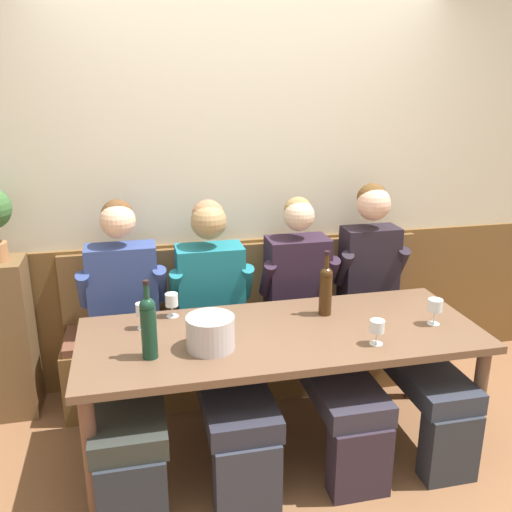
{
  "coord_description": "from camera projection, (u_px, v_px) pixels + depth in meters",
  "views": [
    {
      "loc": [
        -0.71,
        -2.42,
        1.98
      ],
      "look_at": [
        -0.06,
        0.44,
        1.04
      ],
      "focal_mm": 39.33,
      "sensor_mm": 36.0,
      "label": 1
    }
  ],
  "objects": [
    {
      "name": "wine_bottle_amber_mid",
      "position": [
        326.0,
        289.0,
        3.06
      ],
      "size": [
        0.07,
        0.07,
        0.37
      ],
      "color": "#3C240E",
      "rests_on": "dining_table"
    },
    {
      "name": "person_center_left_seat",
      "position": [
        313.0,
        318.0,
        3.31
      ],
      "size": [
        0.49,
        1.28,
        1.28
      ],
      "color": "#2E2331",
      "rests_on": "ground"
    },
    {
      "name": "dining_table",
      "position": [
        281.0,
        345.0,
        2.92
      ],
      "size": [
        2.07,
        0.82,
        0.72
      ],
      "color": "brown",
      "rests_on": "ground"
    },
    {
      "name": "wine_glass_mid_left",
      "position": [
        142.0,
        311.0,
        2.9
      ],
      "size": [
        0.06,
        0.06,
        0.14
      ],
      "color": "silver",
      "rests_on": "dining_table"
    },
    {
      "name": "corner_pedestal",
      "position": [
        8.0,
        339.0,
        3.34
      ],
      "size": [
        0.28,
        0.28,
        0.98
      ],
      "primitive_type": "cube",
      "color": "brown",
      "rests_on": "ground"
    },
    {
      "name": "ground_plane",
      "position": [
        286.0,
        465.0,
        3.01
      ],
      "size": [
        6.8,
        6.8,
        0.02
      ],
      "primitive_type": "cube",
      "color": "brown",
      "rests_on": "ground"
    },
    {
      "name": "wine_glass_by_bottle",
      "position": [
        435.0,
        306.0,
        2.95
      ],
      "size": [
        0.08,
        0.08,
        0.14
      ],
      "color": "silver",
      "rests_on": "dining_table"
    },
    {
      "name": "wine_bottle_clear_water",
      "position": [
        149.0,
        325.0,
        2.58
      ],
      "size": [
        0.07,
        0.07,
        0.38
      ],
      "color": "#133524",
      "rests_on": "dining_table"
    },
    {
      "name": "ice_bucket",
      "position": [
        210.0,
        333.0,
        2.7
      ],
      "size": [
        0.23,
        0.23,
        0.16
      ],
      "primitive_type": "cylinder",
      "color": "#BDB3B6",
      "rests_on": "dining_table"
    },
    {
      "name": "wine_glass_center_rear",
      "position": [
        377.0,
        328.0,
        2.74
      ],
      "size": [
        0.07,
        0.07,
        0.13
      ],
      "color": "silver",
      "rests_on": "dining_table"
    },
    {
      "name": "person_center_right_seat",
      "position": [
        219.0,
        325.0,
        3.19
      ],
      "size": [
        0.51,
        1.28,
        1.28
      ],
      "color": "#2E323F",
      "rests_on": "ground"
    },
    {
      "name": "person_right_seat",
      "position": [
        390.0,
        304.0,
        3.41
      ],
      "size": [
        0.47,
        1.28,
        1.34
      ],
      "color": "#2B2F37",
      "rests_on": "ground"
    },
    {
      "name": "wall_bench",
      "position": [
        253.0,
        347.0,
        3.68
      ],
      "size": [
        2.37,
        0.42,
        0.94
      ],
      "color": "brown",
      "rests_on": "ground"
    },
    {
      "name": "wood_wainscot_panel",
      "position": [
        246.0,
        307.0,
        3.82
      ],
      "size": [
        6.8,
        0.03,
        0.96
      ],
      "primitive_type": "cube",
      "color": "brown",
      "rests_on": "ground"
    },
    {
      "name": "room_wall_back",
      "position": [
        243.0,
        171.0,
        3.59
      ],
      "size": [
        6.8,
        0.08,
        2.8
      ],
      "primitive_type": "cube",
      "color": "beige",
      "rests_on": "ground"
    },
    {
      "name": "wine_glass_center_front",
      "position": [
        172.0,
        301.0,
        3.05
      ],
      "size": [
        0.07,
        0.07,
        0.13
      ],
      "color": "silver",
      "rests_on": "dining_table"
    },
    {
      "name": "person_left_seat",
      "position": [
        125.0,
        336.0,
        3.07
      ],
      "size": [
        0.51,
        1.27,
        1.31
      ],
      "color": "#262B34",
      "rests_on": "ground"
    }
  ]
}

